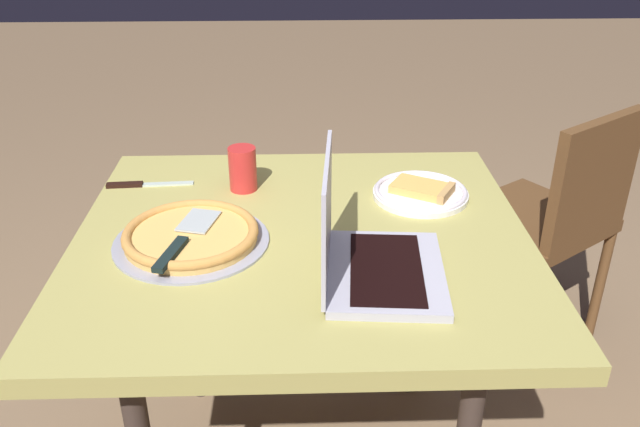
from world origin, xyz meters
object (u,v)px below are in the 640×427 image
(laptop, at_px, (367,253))
(drink_cup, at_px, (243,168))
(dining_table, at_px, (303,262))
(pizza_tray, at_px, (192,236))
(pizza_plate, at_px, (422,192))
(table_knife, at_px, (142,185))
(chair_near, at_px, (553,215))

(laptop, bearing_deg, drink_cup, 123.44)
(dining_table, bearing_deg, pizza_tray, -172.02)
(dining_table, bearing_deg, drink_cup, 121.87)
(pizza_plate, bearing_deg, laptop, -115.88)
(dining_table, height_order, drink_cup, drink_cup)
(dining_table, xyz_separation_m, drink_cup, (-0.15, 0.24, 0.13))
(table_knife, relative_size, chair_near, 0.26)
(dining_table, relative_size, laptop, 3.16)
(pizza_tray, distance_m, chair_near, 1.22)
(laptop, height_order, chair_near, laptop)
(table_knife, bearing_deg, laptop, -39.19)
(table_knife, height_order, chair_near, chair_near)
(laptop, xyz_separation_m, table_knife, (-0.54, 0.44, -0.05))
(dining_table, bearing_deg, chair_near, 34.49)
(table_knife, bearing_deg, pizza_plate, -6.97)
(drink_cup, xyz_separation_m, chair_near, (0.94, 0.31, -0.31))
(table_knife, bearing_deg, drink_cup, -5.58)
(drink_cup, bearing_deg, chair_near, 18.25)
(pizza_tray, relative_size, table_knife, 1.54)
(table_knife, bearing_deg, dining_table, -32.46)
(laptop, relative_size, chair_near, 0.37)
(drink_cup, bearing_deg, laptop, -56.56)
(chair_near, bearing_deg, drink_cup, -161.75)
(table_knife, distance_m, drink_cup, 0.27)
(pizza_plate, height_order, drink_cup, drink_cup)
(pizza_plate, relative_size, drink_cup, 2.11)
(pizza_tray, bearing_deg, laptop, -21.16)
(pizza_plate, xyz_separation_m, pizza_tray, (-0.54, -0.21, 0.00))
(pizza_plate, height_order, table_knife, pizza_plate)
(laptop, distance_m, chair_near, 1.03)
(laptop, bearing_deg, dining_table, 125.46)
(dining_table, xyz_separation_m, pizza_plate, (0.30, 0.18, 0.09))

